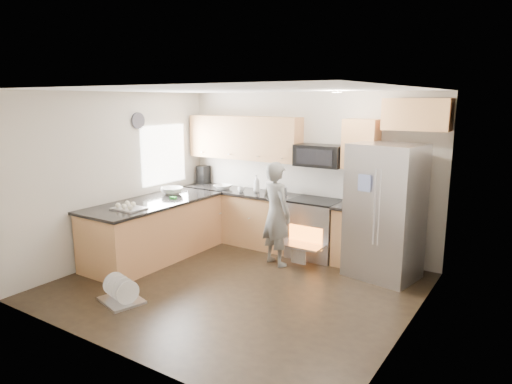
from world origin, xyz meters
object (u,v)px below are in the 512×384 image
Objects in this scene: dish_rack at (121,295)px; stove_range at (315,215)px; refrigerator at (385,212)px; person at (276,214)px.

stove_range is at bearing 66.01° from dish_rack.
stove_range reaches higher than dish_rack.
stove_range is 2.85× the size of dish_rack.
person is at bearing -155.14° from refrigerator.
person is at bearing 67.17° from dish_rack.
person reaches higher than dish_rack.
person is at bearing -117.80° from stove_range.
refrigerator is (1.18, -0.24, 0.27)m from stove_range.
stove_range is 1.13× the size of person.
refrigerator is 1.58m from person.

